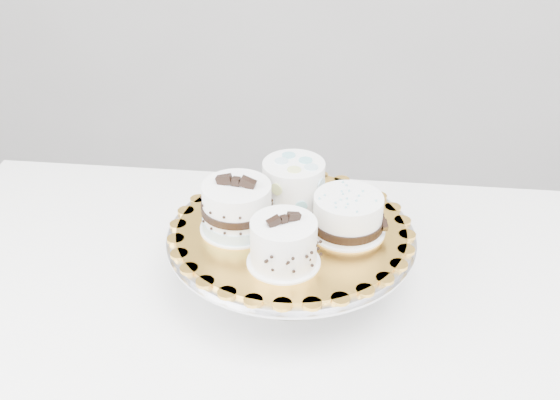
# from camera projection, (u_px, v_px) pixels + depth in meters

# --- Properties ---
(table) EXTENTS (1.25, 0.85, 0.75)m
(table) POSITION_uv_depth(u_px,v_px,m) (261.00, 339.00, 1.14)
(table) COLOR white
(table) RESTS_ON floor
(cake_stand) EXTENTS (0.39, 0.39, 0.10)m
(cake_stand) POSITION_uv_depth(u_px,v_px,m) (291.00, 249.00, 1.11)
(cake_stand) COLOR gray
(cake_stand) RESTS_ON table
(cake_board) EXTENTS (0.43, 0.43, 0.01)m
(cake_board) POSITION_uv_depth(u_px,v_px,m) (291.00, 230.00, 1.09)
(cake_board) COLOR gold
(cake_board) RESTS_ON cake_stand
(cake_swirl) EXTENTS (0.13, 0.13, 0.08)m
(cake_swirl) POSITION_uv_depth(u_px,v_px,m) (284.00, 244.00, 0.99)
(cake_swirl) COLOR white
(cake_swirl) RESTS_ON cake_board
(cake_banded) EXTENTS (0.12, 0.12, 0.10)m
(cake_banded) POSITION_uv_depth(u_px,v_px,m) (237.00, 209.00, 1.07)
(cake_banded) COLOR white
(cake_banded) RESTS_ON cake_board
(cake_dots) EXTENTS (0.13, 0.13, 0.08)m
(cake_dots) POSITION_uv_depth(u_px,v_px,m) (294.00, 183.00, 1.13)
(cake_dots) COLOR white
(cake_dots) RESTS_ON cake_board
(cake_ribbon) EXTENTS (0.13, 0.12, 0.06)m
(cake_ribbon) POSITION_uv_depth(u_px,v_px,m) (349.00, 215.00, 1.07)
(cake_ribbon) COLOR white
(cake_ribbon) RESTS_ON cake_board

